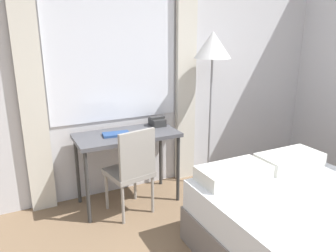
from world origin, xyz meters
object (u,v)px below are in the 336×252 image
desk (127,141)px  bed (332,248)px  standing_lamp (212,53)px  book (116,134)px  desk_chair (132,167)px  telephone (157,122)px

desk → bed: bearing=-63.2°
standing_lamp → book: size_ratio=6.32×
desk_chair → telephone: 0.66m
standing_lamp → telephone: 0.97m
book → bed: bearing=-60.3°
bed → standing_lamp: standing_lamp is taller
standing_lamp → book: bearing=179.9°
desk → standing_lamp: bearing=-0.5°
telephone → book: bearing=-165.8°
desk → bed: desk is taller
desk_chair → book: size_ratio=3.21×
desk_chair → book: 0.38m
bed → book: book is taller
desk_chair → desk: bearing=69.4°
desk_chair → book: desk_chair is taller
desk_chair → book: bearing=95.2°
desk_chair → standing_lamp: (1.06, 0.24, 1.05)m
telephone → desk: bearing=-162.9°
desk → bed: 2.04m
desk_chair → standing_lamp: size_ratio=0.51×
desk → book: size_ratio=3.72×
desk → standing_lamp: 1.33m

